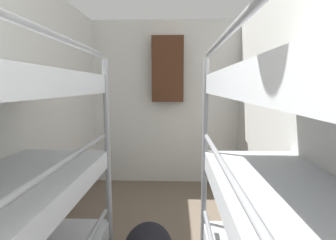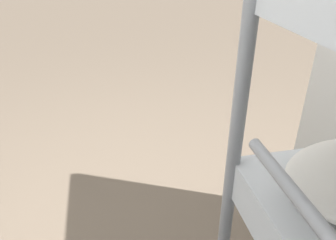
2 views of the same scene
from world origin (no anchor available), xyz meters
The scene contains 0 objects.
Camera 2 is at (-0.01, 1.35, 1.54)m, focal length 35.00 mm.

